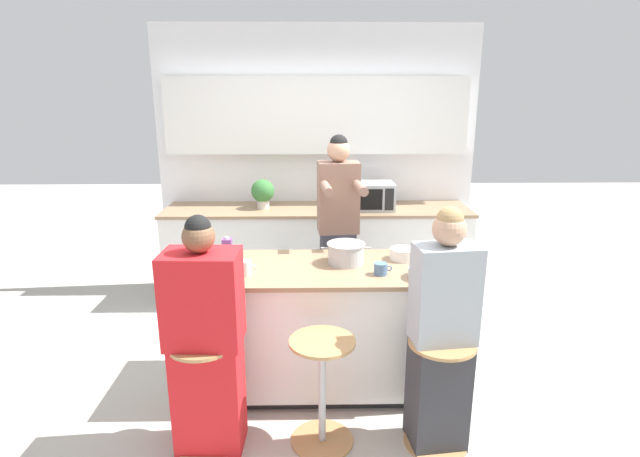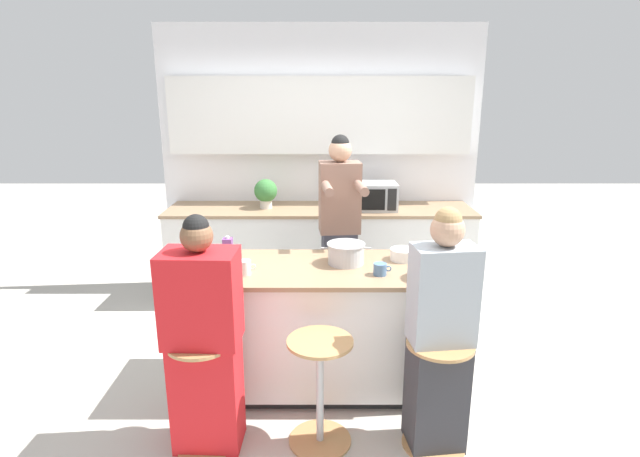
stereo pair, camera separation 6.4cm
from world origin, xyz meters
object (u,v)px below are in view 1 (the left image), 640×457
(bar_stool_rightmost, at_px, (439,388))
(person_cooking, at_px, (338,239))
(coffee_cup_far, at_px, (246,268))
(potted_plant, at_px, (263,192))
(cooking_pot, at_px, (346,253))
(fruit_bowl, at_px, (403,254))
(coffee_cup_near, at_px, (381,269))
(person_wrapped_blanket, at_px, (206,343))
(bar_stool_leftmost, at_px, (205,389))
(juice_carton, at_px, (227,249))
(microwave, at_px, (370,196))
(person_seated_near, at_px, (441,340))
(kitchen_island, at_px, (320,325))
(bar_stool_center, at_px, (322,386))

(bar_stool_rightmost, xyz_separation_m, person_cooking, (-0.53, 1.40, 0.49))
(coffee_cup_far, xyz_separation_m, potted_plant, (-0.05, 1.75, 0.15))
(coffee_cup_far, relative_size, potted_plant, 0.38)
(cooking_pot, bearing_deg, fruit_bowl, 10.21)
(coffee_cup_near, bearing_deg, person_wrapped_blanket, -155.23)
(bar_stool_leftmost, distance_m, potted_plant, 2.37)
(juice_carton, bearing_deg, microwave, 49.82)
(person_seated_near, xyz_separation_m, coffee_cup_near, (-0.29, 0.49, 0.26))
(person_wrapped_blanket, xyz_separation_m, fruit_bowl, (1.26, 0.79, 0.26))
(kitchen_island, relative_size, bar_stool_center, 2.51)
(bar_stool_leftmost, height_order, bar_stool_rightmost, same)
(kitchen_island, distance_m, coffee_cup_near, 0.64)
(bar_stool_rightmost, distance_m, coffee_cup_near, 0.81)
(kitchen_island, distance_m, person_cooking, 0.85)
(person_wrapped_blanket, bearing_deg, person_seated_near, 2.12)
(person_seated_near, distance_m, fruit_bowl, 0.84)
(fruit_bowl, height_order, juice_carton, juice_carton)
(coffee_cup_near, bearing_deg, microwave, 86.02)
(bar_stool_center, relative_size, coffee_cup_far, 6.20)
(microwave, relative_size, potted_plant, 1.61)
(person_seated_near, relative_size, coffee_cup_far, 13.36)
(person_wrapped_blanket, bearing_deg, cooking_pot, 42.26)
(coffee_cup_far, bearing_deg, coffee_cup_near, -0.58)
(cooking_pot, bearing_deg, coffee_cup_near, -46.58)
(person_wrapped_blanket, xyz_separation_m, coffee_cup_far, (0.18, 0.50, 0.27))
(coffee_cup_near, height_order, coffee_cup_far, coffee_cup_far)
(coffee_cup_far, distance_m, potted_plant, 1.76)
(kitchen_island, bearing_deg, coffee_cup_near, -22.06)
(coffee_cup_near, bearing_deg, coffee_cup_far, 179.42)
(kitchen_island, relative_size, coffee_cup_far, 15.58)
(bar_stool_leftmost, height_order, fruit_bowl, fruit_bowl)
(bar_stool_rightmost, relative_size, person_cooking, 0.39)
(fruit_bowl, bearing_deg, bar_stool_rightmost, -83.33)
(bar_stool_leftmost, bearing_deg, person_wrapped_blanket, 12.72)
(person_cooking, relative_size, person_wrapped_blanket, 1.21)
(kitchen_island, height_order, bar_stool_center, kitchen_island)
(bar_stool_rightmost, bearing_deg, person_seated_near, 93.44)
(coffee_cup_far, height_order, juice_carton, juice_carton)
(kitchen_island, xyz_separation_m, juice_carton, (-0.66, 0.16, 0.52))
(coffee_cup_near, xyz_separation_m, juice_carton, (-1.05, 0.32, 0.04))
(person_seated_near, bearing_deg, fruit_bowl, 89.96)
(person_wrapped_blanket, relative_size, coffee_cup_near, 12.01)
(bar_stool_rightmost, height_order, person_cooking, person_cooking)
(microwave, bearing_deg, coffee_cup_near, -93.98)
(bar_stool_center, xyz_separation_m, person_wrapped_blanket, (-0.67, -0.01, 0.29))
(kitchen_island, distance_m, microwave, 1.75)
(potted_plant, bearing_deg, cooking_pot, -64.97)
(cooking_pot, xyz_separation_m, potted_plant, (-0.72, 1.53, 0.13))
(cooking_pot, relative_size, coffee_cup_far, 3.18)
(coffee_cup_far, bearing_deg, juice_carton, 118.20)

